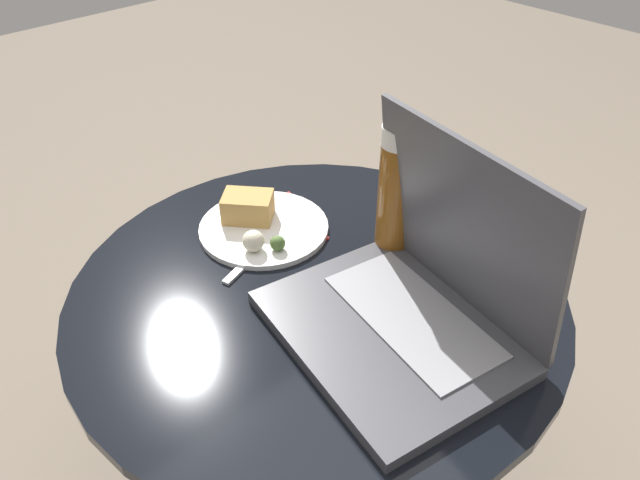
# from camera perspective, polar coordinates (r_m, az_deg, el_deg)

# --- Properties ---
(table) EXTENTS (0.72, 0.72, 0.49)m
(table) POSITION_cam_1_polar(r_m,az_deg,el_deg) (0.99, -0.29, -9.26)
(table) COLOR #9E9EA3
(table) RESTS_ON ground_plane
(napkin) EXTENTS (0.18, 0.15, 0.00)m
(napkin) POSITION_cam_1_polar(r_m,az_deg,el_deg) (1.04, -3.78, 1.61)
(napkin) COLOR #B7332D
(napkin) RESTS_ON table
(laptop) EXTENTS (0.36, 0.31, 0.26)m
(laptop) POSITION_cam_1_polar(r_m,az_deg,el_deg) (0.82, 8.64, -5.13)
(laptop) COLOR #47474C
(laptop) RESTS_ON table
(beer_glass) EXTENTS (0.06, 0.06, 0.21)m
(beer_glass) POSITION_cam_1_polar(r_m,az_deg,el_deg) (0.93, 7.03, 4.39)
(beer_glass) COLOR brown
(beer_glass) RESTS_ON table
(snack_plate) EXTENTS (0.21, 0.21, 0.05)m
(snack_plate) POSITION_cam_1_polar(r_m,az_deg,el_deg) (1.02, -5.63, 1.60)
(snack_plate) COLOR white
(snack_plate) RESTS_ON table
(fork) EXTENTS (0.08, 0.19, 0.01)m
(fork) POSITION_cam_1_polar(r_m,az_deg,el_deg) (0.99, -4.84, -0.27)
(fork) COLOR silver
(fork) RESTS_ON table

